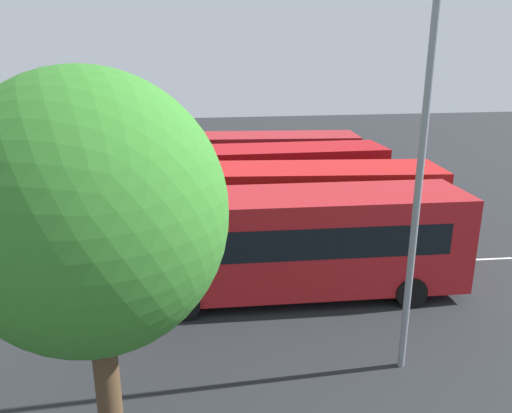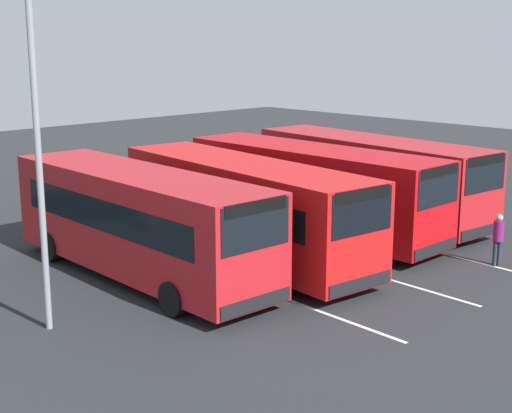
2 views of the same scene
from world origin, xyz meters
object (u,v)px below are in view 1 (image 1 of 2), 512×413
object	(u,v)px
bus_center_left	(298,206)
depot_tree	(90,216)
street_lamp	(415,153)
bus_center_right	(267,180)
bus_far_right	(254,163)
bus_far_left	(294,241)
pedestrian	(393,184)

from	to	relation	value
bus_center_left	depot_tree	bearing A→B (deg)	-115.15
street_lamp	depot_tree	xyz separation A→B (m)	(-6.41, -2.07, -0.40)
bus_center_left	street_lamp	distance (m)	7.94
bus_center_right	bus_far_right	world-z (taller)	same
bus_center_right	depot_tree	size ratio (longest dim) A/B	1.47
bus_far_left	street_lamp	bearing A→B (deg)	-63.54
pedestrian	depot_tree	size ratio (longest dim) A/B	0.24
bus_center_left	street_lamp	xyz separation A→B (m)	(0.76, -7.16, 3.34)
bus_far_left	pedestrian	world-z (taller)	bus_far_left
street_lamp	depot_tree	size ratio (longest dim) A/B	1.26
bus_far_right	depot_tree	distance (m)	17.57
bus_center_right	depot_tree	bearing A→B (deg)	-111.21
bus_center_right	depot_tree	distance (m)	14.39
pedestrian	depot_tree	distance (m)	18.90
street_lamp	bus_far_left	bearing A→B (deg)	17.80
bus_far_left	pedestrian	distance (m)	11.05
pedestrian	street_lamp	world-z (taller)	street_lamp
bus_center_right	bus_center_left	bearing A→B (deg)	-82.56
bus_center_left	bus_center_right	world-z (taller)	same
bus_far_left	bus_center_left	xyz separation A→B (m)	(0.93, 3.39, 0.00)
pedestrian	street_lamp	size ratio (longest dim) A/B	0.19
bus_center_left	bus_center_right	size ratio (longest dim) A/B	1.02
bus_far_right	depot_tree	size ratio (longest dim) A/B	1.49
bus_center_left	depot_tree	distance (m)	11.22
bus_center_right	pedestrian	world-z (taller)	bus_center_right
bus_far_right	pedestrian	xyz separation A→B (m)	(6.52, -2.12, -0.77)
bus_center_left	bus_far_right	size ratio (longest dim) A/B	1.00
street_lamp	pedestrian	bearing A→B (deg)	-29.31
depot_tree	street_lamp	bearing A→B (deg)	17.90
pedestrian	depot_tree	xyz separation A→B (m)	(-11.65, -14.42, 3.71)
bus_far_left	depot_tree	distance (m)	8.07
bus_far_left	pedestrian	size ratio (longest dim) A/B	6.23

